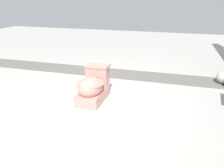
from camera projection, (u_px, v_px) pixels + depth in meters
ground_plane at (98, 101)px, 3.33m from camera, size 14.00×14.00×0.00m
gravel_strip at (142, 76)px, 4.34m from camera, size 0.56×8.00×0.01m
toilet at (93, 87)px, 3.27m from camera, size 0.64×0.40×0.52m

